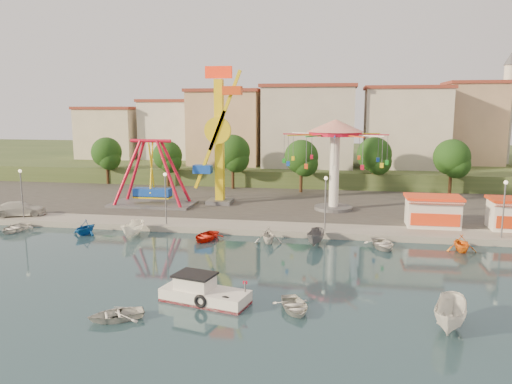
% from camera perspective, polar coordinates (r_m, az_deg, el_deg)
% --- Properties ---
extents(ground, '(200.00, 200.00, 0.00)m').
position_cam_1_polar(ground, '(37.62, -5.27, -9.56)').
color(ground, '#132D36').
rests_on(ground, ground).
extents(quay_deck, '(200.00, 100.00, 0.60)m').
position_cam_1_polar(quay_deck, '(97.49, 4.08, 2.59)').
color(quay_deck, '#9E998E').
rests_on(quay_deck, ground).
extents(asphalt_pad, '(90.00, 28.00, 0.01)m').
position_cam_1_polar(asphalt_pad, '(66.01, 1.38, -0.56)').
color(asphalt_pad, '#4C4944').
rests_on(asphalt_pad, quay_deck).
extents(hill_terrace, '(200.00, 60.00, 3.00)m').
position_cam_1_polar(hill_terrace, '(102.29, 4.36, 3.60)').
color(hill_terrace, '#384C26').
rests_on(hill_terrace, ground).
extents(pirate_ship_ride, '(10.00, 5.00, 8.00)m').
position_cam_1_polar(pirate_ship_ride, '(61.01, -11.83, 1.99)').
color(pirate_ship_ride, '#59595E').
rests_on(pirate_ship_ride, quay_deck).
extents(kamikaze_tower, '(4.57, 3.10, 16.50)m').
position_cam_1_polar(kamikaze_tower, '(60.34, -4.08, 6.08)').
color(kamikaze_tower, '#59595E').
rests_on(kamikaze_tower, quay_deck).
extents(wave_swinger, '(11.60, 11.60, 10.40)m').
position_cam_1_polar(wave_swinger, '(57.53, 9.02, 5.43)').
color(wave_swinger, '#59595E').
rests_on(wave_swinger, quay_deck).
extents(booth_left, '(5.40, 3.78, 3.08)m').
position_cam_1_polar(booth_left, '(52.62, 19.54, -2.06)').
color(booth_left, white).
rests_on(booth_left, quay_deck).
extents(lamp_post_0, '(0.14, 0.14, 5.00)m').
position_cam_1_polar(lamp_post_0, '(58.55, -25.17, -0.34)').
color(lamp_post_0, '#59595E').
rests_on(lamp_post_0, quay_deck).
extents(lamp_post_1, '(0.14, 0.14, 5.00)m').
position_cam_1_polar(lamp_post_1, '(51.19, -10.28, -0.89)').
color(lamp_post_1, '#59595E').
rests_on(lamp_post_1, quay_deck).
extents(lamp_post_2, '(0.14, 0.14, 5.00)m').
position_cam_1_polar(lamp_post_2, '(48.21, 7.93, -1.48)').
color(lamp_post_2, '#59595E').
rests_on(lamp_post_2, quay_deck).
extents(lamp_post_3, '(0.14, 0.14, 5.00)m').
position_cam_1_polar(lamp_post_3, '(50.40, 26.43, -1.93)').
color(lamp_post_3, '#59595E').
rests_on(lamp_post_3, quay_deck).
extents(tree_0, '(4.60, 4.60, 7.19)m').
position_cam_1_polar(tree_0, '(79.81, -16.71, 4.35)').
color(tree_0, '#382314').
rests_on(tree_0, quay_deck).
extents(tree_1, '(4.35, 4.35, 6.80)m').
position_cam_1_polar(tree_1, '(75.26, -10.09, 4.10)').
color(tree_1, '#382314').
rests_on(tree_1, quay_deck).
extents(tree_2, '(5.02, 5.02, 7.85)m').
position_cam_1_polar(tree_2, '(72.03, -2.68, 4.57)').
color(tree_2, '#382314').
rests_on(tree_2, quay_deck).
extents(tree_3, '(4.68, 4.68, 7.32)m').
position_cam_1_polar(tree_3, '(69.19, 5.21, 4.02)').
color(tree_3, '#382314').
rests_on(tree_3, quay_deck).
extents(tree_4, '(4.86, 4.86, 7.60)m').
position_cam_1_polar(tree_4, '(72.11, 13.36, 4.18)').
color(tree_4, '#382314').
rests_on(tree_4, quay_deck).
extents(tree_5, '(4.83, 4.83, 7.54)m').
position_cam_1_polar(tree_5, '(71.68, 21.47, 3.71)').
color(tree_5, '#382314').
rests_on(tree_5, quay_deck).
extents(building_0, '(9.26, 9.53, 11.87)m').
position_cam_1_polar(building_0, '(91.02, -18.48, 7.06)').
color(building_0, beige).
rests_on(building_0, hill_terrace).
extents(building_1, '(12.33, 9.01, 8.63)m').
position_cam_1_polar(building_1, '(91.11, -10.10, 6.40)').
color(building_1, silver).
rests_on(building_1, hill_terrace).
extents(building_2, '(11.95, 9.28, 11.23)m').
position_cam_1_polar(building_2, '(88.07, -1.85, 7.28)').
color(building_2, tan).
rests_on(building_2, hill_terrace).
extents(building_3, '(12.59, 10.50, 9.20)m').
position_cam_1_polar(building_3, '(83.31, 7.11, 6.36)').
color(building_3, beige).
rests_on(building_3, hill_terrace).
extents(building_4, '(10.75, 9.23, 9.24)m').
position_cam_1_polar(building_4, '(87.18, 16.14, 6.22)').
color(building_4, beige).
rests_on(building_4, hill_terrace).
extents(building_5, '(12.77, 10.96, 11.21)m').
position_cam_1_polar(building_5, '(87.80, 25.01, 6.36)').
color(building_5, tan).
rests_on(building_5, hill_terrace).
extents(minaret, '(2.80, 2.80, 18.00)m').
position_cam_1_polar(minaret, '(92.25, 26.79, 8.81)').
color(minaret, silver).
rests_on(minaret, hill_terrace).
extents(cabin_motorboat, '(6.04, 3.45, 2.00)m').
position_cam_1_polar(cabin_motorboat, '(32.85, -6.09, -11.52)').
color(cabin_motorboat, white).
rests_on(cabin_motorboat, ground).
extents(rowboat_a, '(3.31, 3.86, 0.68)m').
position_cam_1_polar(rowboat_a, '(31.51, 4.40, -12.82)').
color(rowboat_a, silver).
rests_on(rowboat_a, ground).
extents(rowboat_b, '(3.98, 3.66, 0.67)m').
position_cam_1_polar(rowboat_b, '(31.34, -15.74, -13.31)').
color(rowboat_b, silver).
rests_on(rowboat_b, ground).
extents(skiff, '(2.87, 4.76, 1.73)m').
position_cam_1_polar(skiff, '(30.82, 21.39, -12.98)').
color(skiff, white).
rests_on(skiff, ground).
extents(van, '(5.81, 4.13, 1.56)m').
position_cam_1_polar(van, '(60.40, -25.41, -1.73)').
color(van, silver).
rests_on(van, quay_deck).
extents(moored_boat_0, '(2.74, 3.72, 0.75)m').
position_cam_1_polar(moored_boat_0, '(55.88, -25.90, -3.69)').
color(moored_boat_0, silver).
rests_on(moored_boat_0, ground).
extents(moored_boat_1, '(2.98, 3.26, 1.47)m').
position_cam_1_polar(moored_boat_1, '(51.76, -18.96, -3.83)').
color(moored_boat_1, '#12519E').
rests_on(moored_boat_1, ground).
extents(moored_boat_2, '(1.48, 3.92, 1.51)m').
position_cam_1_polar(moored_boat_2, '(49.59, -13.89, -4.14)').
color(moored_boat_2, white).
rests_on(moored_boat_2, ground).
extents(moored_boat_3, '(3.35, 4.15, 0.76)m').
position_cam_1_polar(moored_boat_3, '(47.32, -5.78, -5.04)').
color(moored_boat_3, red).
rests_on(moored_boat_3, ground).
extents(moored_boat_4, '(3.02, 3.33, 1.52)m').
position_cam_1_polar(moored_boat_4, '(46.04, 1.40, -4.92)').
color(moored_boat_4, silver).
rests_on(moored_boat_4, ground).
extents(moored_boat_5, '(1.85, 3.83, 1.42)m').
position_cam_1_polar(moored_boat_5, '(45.66, 6.86, -5.18)').
color(moored_boat_5, slate).
rests_on(moored_boat_5, ground).
extents(moored_boat_6, '(3.42, 4.23, 0.77)m').
position_cam_1_polar(moored_boat_6, '(45.87, 14.25, -5.76)').
color(moored_boat_6, silver).
rests_on(moored_boat_6, ground).
extents(moored_boat_7, '(2.67, 3.03, 1.50)m').
position_cam_1_polar(moored_boat_7, '(46.82, 22.42, -5.43)').
color(moored_boat_7, orange).
rests_on(moored_boat_7, ground).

